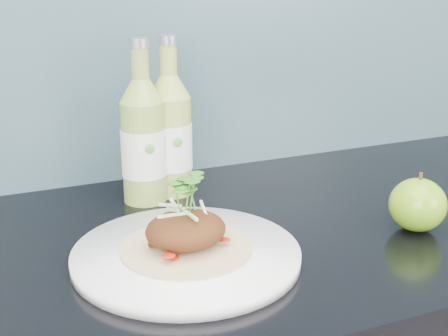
{
  "coord_description": "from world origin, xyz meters",
  "views": [
    {
      "loc": [
        -0.36,
        0.93,
        1.27
      ],
      "look_at": [
        -0.03,
        1.69,
        1.0
      ],
      "focal_mm": 50.0,
      "sensor_mm": 36.0,
      "label": 1
    }
  ],
  "objects_px": {
    "dinner_plate": "(186,255)",
    "cider_bottle_left": "(143,141)",
    "cider_bottle_right": "(170,135)",
    "green_apple": "(418,205)"
  },
  "relations": [
    {
      "from": "cider_bottle_right",
      "to": "cider_bottle_left",
      "type": "bearing_deg",
      "value": -163.52
    },
    {
      "from": "dinner_plate",
      "to": "cider_bottle_left",
      "type": "distance_m",
      "value": 0.25
    },
    {
      "from": "cider_bottle_left",
      "to": "cider_bottle_right",
      "type": "distance_m",
      "value": 0.05
    },
    {
      "from": "green_apple",
      "to": "cider_bottle_left",
      "type": "xyz_separation_m",
      "value": [
        -0.33,
        0.27,
        0.06
      ]
    },
    {
      "from": "cider_bottle_left",
      "to": "cider_bottle_right",
      "type": "relative_size",
      "value": 1.0
    },
    {
      "from": "dinner_plate",
      "to": "cider_bottle_right",
      "type": "relative_size",
      "value": 1.4
    },
    {
      "from": "green_apple",
      "to": "cider_bottle_left",
      "type": "distance_m",
      "value": 0.43
    },
    {
      "from": "cider_bottle_right",
      "to": "green_apple",
      "type": "bearing_deg",
      "value": -48.35
    },
    {
      "from": "green_apple",
      "to": "cider_bottle_right",
      "type": "relative_size",
      "value": 0.4
    },
    {
      "from": "dinner_plate",
      "to": "green_apple",
      "type": "bearing_deg",
      "value": -6.52
    }
  ]
}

